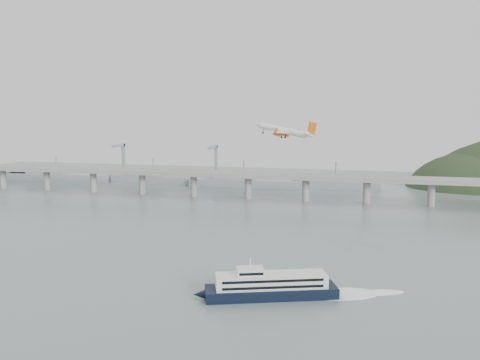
# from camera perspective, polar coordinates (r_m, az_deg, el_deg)

# --- Properties ---
(ground) EXTENTS (900.00, 900.00, 0.00)m
(ground) POSITION_cam_1_polar(r_m,az_deg,el_deg) (246.64, -3.23, -9.96)
(ground) COLOR slate
(ground) RESTS_ON ground
(bridge) EXTENTS (800.00, 22.00, 23.90)m
(bridge) POSITION_cam_1_polar(r_m,az_deg,el_deg) (433.93, 4.63, 0.03)
(bridge) COLOR gray
(bridge) RESTS_ON ground
(distant_fleet) EXTENTS (453.00, 60.90, 40.00)m
(distant_fleet) POSITION_cam_1_polar(r_m,az_deg,el_deg) (543.53, -10.40, 0.24)
(distant_fleet) COLOR gray
(distant_fleet) RESTS_ON ground
(ferry) EXTENTS (84.44, 38.57, 16.60)m
(ferry) POSITION_cam_1_polar(r_m,az_deg,el_deg) (210.32, 3.50, -11.81)
(ferry) COLOR black
(ferry) RESTS_ON ground
(airliner) EXTENTS (41.79, 38.41, 11.05)m
(airliner) POSITION_cam_1_polar(r_m,az_deg,el_deg) (321.36, 5.03, 5.53)
(airliner) COLOR silver
(airliner) RESTS_ON ground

